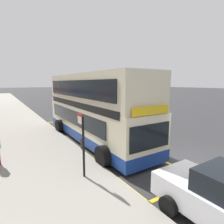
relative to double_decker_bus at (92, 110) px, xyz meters
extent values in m
plane|color=#333335|center=(2.46, 26.45, -2.07)|extent=(260.00, 260.00, 0.00)
cube|color=gray|center=(-4.54, 26.45, -2.00)|extent=(6.00, 76.00, 0.14)
cube|color=beige|center=(0.01, 0.01, -0.72)|extent=(2.53, 10.95, 2.30)
cube|color=beige|center=(0.01, 0.01, 1.38)|extent=(2.50, 10.74, 1.90)
cube|color=navy|center=(0.01, 0.01, -1.57)|extent=(2.55, 10.97, 0.60)
cube|color=black|center=(0.01, 0.01, 0.45)|extent=(2.56, 10.08, 0.36)
cube|color=black|center=(-1.28, 0.41, -0.42)|extent=(0.04, 8.76, 0.90)
cube|color=black|center=(-1.28, 0.01, 1.43)|extent=(0.04, 9.64, 1.00)
cube|color=black|center=(0.01, -5.49, -0.47)|extent=(2.22, 0.04, 1.10)
cube|color=yellow|center=(0.01, -5.49, 0.65)|extent=(2.02, 0.04, 0.36)
cylinder|color=black|center=(-1.35, -3.93, -1.57)|extent=(0.56, 1.00, 1.00)
cylinder|color=black|center=(1.36, -3.93, -1.57)|extent=(0.56, 1.00, 1.00)
cylinder|color=black|center=(-1.35, 3.02, -1.57)|extent=(0.56, 1.00, 1.00)
cylinder|color=black|center=(1.36, 3.02, -1.57)|extent=(0.56, 1.00, 1.00)
cube|color=yellow|center=(-1.46, 0.07, -2.06)|extent=(0.16, 14.26, 0.01)
cube|color=yellow|center=(1.40, 0.07, -2.06)|extent=(0.16, 14.26, 0.01)
cube|color=yellow|center=(-0.03, -6.98, -2.06)|extent=(3.03, 0.16, 0.01)
cube|color=yellow|center=(-0.03, 7.12, -2.06)|extent=(3.03, 0.16, 0.01)
cylinder|color=black|center=(-2.62, -4.53, -0.70)|extent=(0.09, 0.09, 2.44)
cube|color=silver|center=(-2.62, -4.27, 0.34)|extent=(0.05, 0.42, 0.30)
cube|color=red|center=(-2.62, -4.27, 0.54)|extent=(0.05, 0.42, 0.10)
cube|color=black|center=(-2.62, -4.43, -0.63)|extent=(0.06, 0.28, 0.40)
cylinder|color=black|center=(-1.35, -7.69, -1.77)|extent=(0.22, 0.60, 0.60)
cylinder|color=black|center=(0.52, -7.69, -1.77)|extent=(0.22, 0.60, 0.60)
camera|label=1|loc=(-5.28, -10.81, 1.78)|focal=28.92mm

